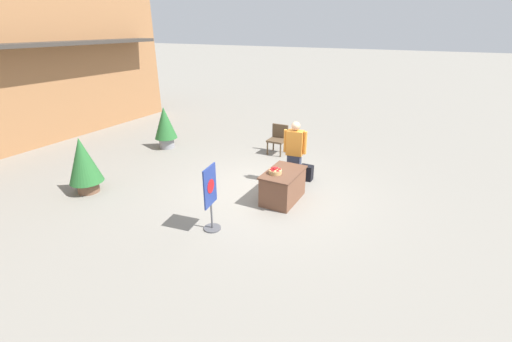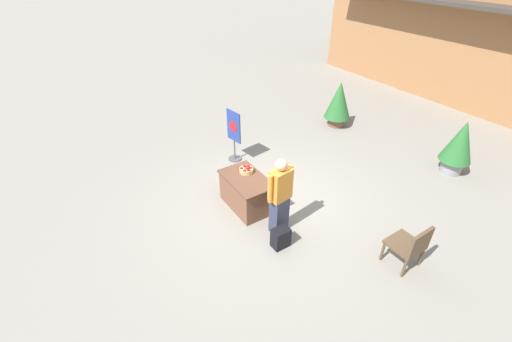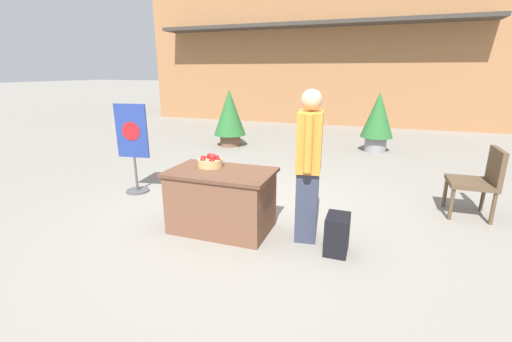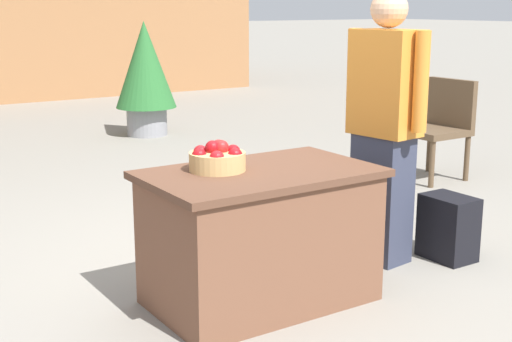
% 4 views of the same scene
% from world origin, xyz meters
% --- Properties ---
extents(ground_plane, '(120.00, 120.00, 0.00)m').
position_xyz_m(ground_plane, '(0.00, 0.00, 0.00)').
color(ground_plane, gray).
extents(storefront_building, '(12.91, 5.38, 5.46)m').
position_xyz_m(storefront_building, '(-0.93, 10.78, 2.73)').
color(storefront_building, '#9E6B42').
rests_on(storefront_building, ground_plane).
extents(display_table, '(1.25, 0.77, 0.75)m').
position_xyz_m(display_table, '(-0.24, -0.53, 0.38)').
color(display_table, brown).
rests_on(display_table, ground_plane).
extents(apple_basket, '(0.30, 0.30, 0.16)m').
position_xyz_m(apple_basket, '(-0.44, -0.41, 0.82)').
color(apple_basket, tan).
rests_on(apple_basket, display_table).
extents(person_visitor, '(0.31, 0.61, 1.71)m').
position_xyz_m(person_visitor, '(0.78, -0.40, 0.88)').
color(person_visitor, '#33384C').
rests_on(person_visitor, ground_plane).
extents(backpack, '(0.24, 0.34, 0.42)m').
position_xyz_m(backpack, '(1.16, -0.63, 0.21)').
color(backpack, black).
rests_on(backpack, ground_plane).
extents(poster_board, '(0.52, 0.36, 1.41)m').
position_xyz_m(poster_board, '(-2.13, 0.25, 0.75)').
color(poster_board, '#4C4C51').
rests_on(poster_board, ground_plane).
extents(patio_chair, '(0.55, 0.55, 0.94)m').
position_xyz_m(patio_chair, '(2.80, 0.98, 0.53)').
color(patio_chair, brown).
rests_on(patio_chair, ground_plane).
extents(potted_plant_far_right, '(0.82, 0.82, 1.45)m').
position_xyz_m(potted_plant_far_right, '(-2.16, 4.05, 0.80)').
color(potted_plant_far_right, brown).
rests_on(potted_plant_far_right, ground_plane).
extents(potted_plant_near_right, '(0.76, 0.76, 1.43)m').
position_xyz_m(potted_plant_near_right, '(1.45, 4.62, 0.80)').
color(potted_plant_near_right, gray).
rests_on(potted_plant_near_right, ground_plane).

